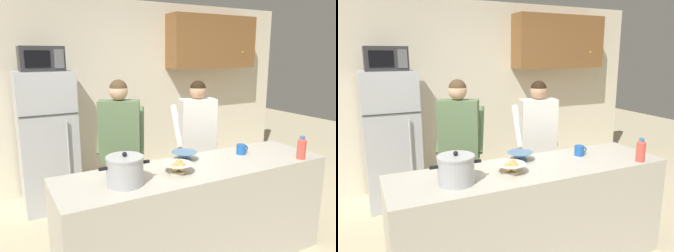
{
  "view_description": "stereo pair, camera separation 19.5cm",
  "coord_description": "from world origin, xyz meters",
  "views": [
    {
      "loc": [
        -1.5,
        -2.23,
        1.86
      ],
      "look_at": [
        0.0,
        0.55,
        1.17
      ],
      "focal_mm": 35.07,
      "sensor_mm": 36.0,
      "label": 1
    },
    {
      "loc": [
        -1.33,
        -2.31,
        1.86
      ],
      "look_at": [
        0.0,
        0.55,
        1.17
      ],
      "focal_mm": 35.07,
      "sensor_mm": 36.0,
      "label": 2
    }
  ],
  "objects": [
    {
      "name": "back_wall_unit",
      "position": [
        0.28,
        2.26,
        1.43
      ],
      "size": [
        6.0,
        0.48,
        2.6
      ],
      "color": "beige",
      "rests_on": "ground"
    },
    {
      "name": "kitchen_island",
      "position": [
        0.0,
        0.0,
        0.46
      ],
      "size": [
        2.42,
        0.68,
        0.92
      ],
      "primitive_type": "cube",
      "color": "#BCB7A8",
      "rests_on": "ground"
    },
    {
      "name": "refrigerator",
      "position": [
        -0.96,
        1.85,
        0.84
      ],
      "size": [
        0.64,
        0.68,
        1.67
      ],
      "color": "#B7BABF",
      "rests_on": "ground"
    },
    {
      "name": "microwave",
      "position": [
        -0.96,
        1.83,
        1.81
      ],
      "size": [
        0.48,
        0.37,
        0.28
      ],
      "color": "#2D2D30",
      "rests_on": "refrigerator"
    },
    {
      "name": "person_near_pot",
      "position": [
        -0.38,
        0.88,
        1.01
      ],
      "size": [
        0.6,
        0.56,
        1.62
      ],
      "color": "#33384C",
      "rests_on": "ground"
    },
    {
      "name": "person_by_sink",
      "position": [
        0.51,
        0.8,
        0.98
      ],
      "size": [
        0.55,
        0.49,
        1.58
      ],
      "color": "#33384C",
      "rests_on": "ground"
    },
    {
      "name": "cooking_pot",
      "position": [
        -0.7,
        -0.07,
        1.03
      ],
      "size": [
        0.39,
        0.28,
        0.25
      ],
      "color": "#ADAFB5",
      "rests_on": "kitchen_island"
    },
    {
      "name": "coffee_mug",
      "position": [
        0.56,
        0.11,
        0.97
      ],
      "size": [
        0.13,
        0.09,
        0.1
      ],
      "color": "#1E59B2",
      "rests_on": "kitchen_island"
    },
    {
      "name": "bread_bowl",
      "position": [
        -0.23,
        -0.05,
        0.97
      ],
      "size": [
        0.25,
        0.25,
        0.1
      ],
      "color": "beige",
      "rests_on": "kitchen_island"
    },
    {
      "name": "empty_bowl",
      "position": [
        -0.02,
        0.2,
        0.97
      ],
      "size": [
        0.23,
        0.23,
        0.08
      ],
      "color": "#4C7299",
      "rests_on": "kitchen_island"
    },
    {
      "name": "bottle_near_edge",
      "position": [
        0.95,
        -0.27,
        1.02
      ],
      "size": [
        0.08,
        0.08,
        0.21
      ],
      "color": "#D84C3F",
      "rests_on": "kitchen_island"
    }
  ]
}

